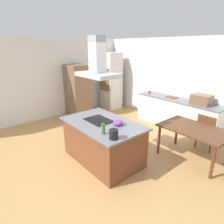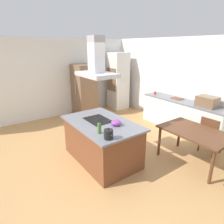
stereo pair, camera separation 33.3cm
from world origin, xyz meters
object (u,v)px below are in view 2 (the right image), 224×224
object	(u,v)px
mixing_bowl	(116,123)
chair_facing_back_wall	(210,133)
cutting_board	(177,98)
range_hood	(96,64)
wall_oven_stack	(118,81)
refrigerator	(84,90)
tea_kettle	(109,134)
cooktop	(98,120)
coffee_mug_red	(155,93)
dining_table	(195,134)
countertop_microwave	(207,102)
olive_oil_bottle	(99,128)

from	to	relation	value
mixing_bowl	chair_facing_back_wall	distance (m)	2.30
cutting_board	range_hood	bearing A→B (deg)	-87.61
wall_oven_stack	refrigerator	xyz separation A→B (m)	(-0.08, -1.47, -0.19)
tea_kettle	range_hood	bearing A→B (deg)	159.91
cooktop	range_hood	distance (m)	1.20
coffee_mug_red	dining_table	distance (m)	2.64
countertop_microwave	range_hood	xyz separation A→B (m)	(-0.84, -2.88, 1.06)
dining_table	countertop_microwave	bearing A→B (deg)	112.31
olive_oil_bottle	refrigerator	bearing A→B (deg)	156.27
wall_oven_stack	refrigerator	bearing A→B (deg)	-93.11
chair_facing_back_wall	refrigerator	bearing A→B (deg)	-166.27
coffee_mug_red	dining_table	size ratio (longest dim) A/B	0.06
olive_oil_bottle	tea_kettle	bearing A→B (deg)	2.95
tea_kettle	cutting_board	world-z (taller)	tea_kettle
olive_oil_bottle	coffee_mug_red	xyz separation A→B (m)	(-1.51, 3.14, -0.06)
tea_kettle	countertop_microwave	bearing A→B (deg)	90.57
coffee_mug_red	cooktop	bearing A→B (deg)	-72.01
refrigerator	range_hood	size ratio (longest dim) A/B	2.02
cooktop	refrigerator	distance (m)	3.07
countertop_microwave	cutting_board	world-z (taller)	countertop_microwave
cooktop	tea_kettle	xyz separation A→B (m)	(0.88, -0.32, 0.08)
mixing_bowl	coffee_mug_red	xyz separation A→B (m)	(-1.38, 2.66, -0.01)
mixing_bowl	chair_facing_back_wall	size ratio (longest dim) A/B	0.24
chair_facing_back_wall	countertop_microwave	bearing A→B (deg)	129.23
chair_facing_back_wall	range_hood	distance (m)	3.06
mixing_bowl	coffee_mug_red	distance (m)	3.00
olive_oil_bottle	countertop_microwave	xyz separation A→B (m)	(0.24, 3.21, 0.04)
cooktop	countertop_microwave	size ratio (longest dim) A/B	1.20
tea_kettle	dining_table	world-z (taller)	tea_kettle
cooktop	tea_kettle	world-z (taller)	tea_kettle
wall_oven_stack	range_hood	bearing A→B (deg)	-43.84
cooktop	coffee_mug_red	xyz separation A→B (m)	(-0.91, 2.81, 0.04)
countertop_microwave	chair_facing_back_wall	xyz separation A→B (m)	(0.55, -0.67, -0.53)
countertop_microwave	refrigerator	world-z (taller)	refrigerator
countertop_microwave	coffee_mug_red	bearing A→B (deg)	-177.56
cooktop	dining_table	xyz separation A→B (m)	(1.39, 1.54, -0.24)
olive_oil_bottle	mixing_bowl	world-z (taller)	olive_oil_bottle
olive_oil_bottle	countertop_microwave	size ratio (longest dim) A/B	0.50
mixing_bowl	refrigerator	world-z (taller)	refrigerator
tea_kettle	olive_oil_bottle	distance (m)	0.28
coffee_mug_red	refrigerator	size ratio (longest dim) A/B	0.05
tea_kettle	range_hood	distance (m)	1.45
refrigerator	chair_facing_back_wall	bearing A→B (deg)	13.73
cutting_board	wall_oven_stack	xyz separation A→B (m)	(-2.63, -0.28, 0.19)
range_hood	refrigerator	bearing A→B (deg)	157.49
olive_oil_bottle	range_hood	xyz separation A→B (m)	(-0.60, 0.33, 1.10)
range_hood	coffee_mug_red	bearing A→B (deg)	107.99
tea_kettle	wall_oven_stack	world-z (taller)	wall_oven_stack
tea_kettle	coffee_mug_red	size ratio (longest dim) A/B	2.39
cooktop	countertop_microwave	bearing A→B (deg)	73.68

